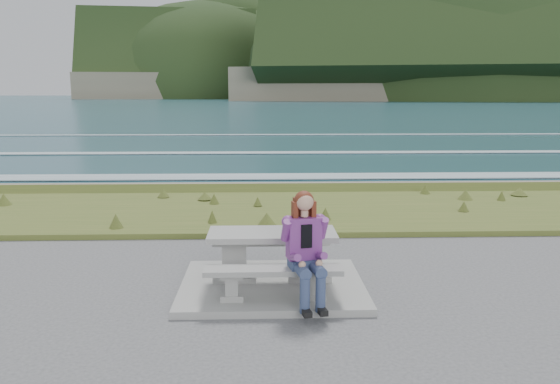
{
  "coord_description": "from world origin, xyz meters",
  "views": [
    {
      "loc": [
        -0.13,
        -7.46,
        2.78
      ],
      "look_at": [
        0.15,
        1.2,
        1.2
      ],
      "focal_mm": 35.0,
      "sensor_mm": 36.0,
      "label": 1
    }
  ],
  "objects_px": {
    "seated_woman": "(307,264)",
    "picnic_table": "(272,243)",
    "bench_landward": "(273,275)",
    "bench_seaward": "(271,245)"
  },
  "relations": [
    {
      "from": "picnic_table",
      "to": "bench_landward",
      "type": "distance_m",
      "value": 0.74
    },
    {
      "from": "bench_landward",
      "to": "seated_woman",
      "type": "bearing_deg",
      "value": -17.71
    },
    {
      "from": "bench_landward",
      "to": "bench_seaward",
      "type": "xyz_separation_m",
      "value": [
        0.0,
        1.4,
        0.0
      ]
    },
    {
      "from": "bench_landward",
      "to": "bench_seaward",
      "type": "relative_size",
      "value": 1.0
    },
    {
      "from": "bench_seaward",
      "to": "seated_woman",
      "type": "relative_size",
      "value": 1.24
    },
    {
      "from": "seated_woman",
      "to": "picnic_table",
      "type": "bearing_deg",
      "value": 105.6
    },
    {
      "from": "picnic_table",
      "to": "bench_seaward",
      "type": "relative_size",
      "value": 1.0
    },
    {
      "from": "bench_seaward",
      "to": "seated_woman",
      "type": "xyz_separation_m",
      "value": [
        0.43,
        -1.54,
        0.19
      ]
    },
    {
      "from": "bench_landward",
      "to": "seated_woman",
      "type": "height_order",
      "value": "seated_woman"
    },
    {
      "from": "bench_seaward",
      "to": "picnic_table",
      "type": "bearing_deg",
      "value": -90.0
    }
  ]
}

